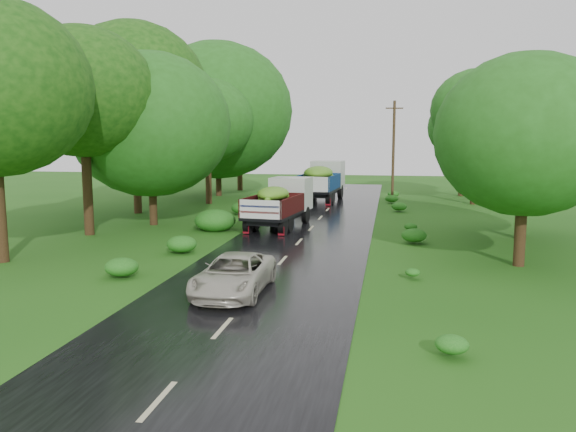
% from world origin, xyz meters
% --- Properties ---
extents(ground, '(120.00, 120.00, 0.00)m').
position_xyz_m(ground, '(0.00, 0.00, 0.00)').
color(ground, '#1B4E10').
rests_on(ground, ground).
extents(road, '(6.50, 80.00, 0.02)m').
position_xyz_m(road, '(0.00, 5.00, 0.01)').
color(road, black).
rests_on(road, ground).
extents(road_lines, '(0.12, 69.60, 0.00)m').
position_xyz_m(road_lines, '(0.00, 6.00, 0.02)').
color(road_lines, '#BFB78C').
rests_on(road_lines, road).
extents(truck_near, '(2.86, 6.29, 2.55)m').
position_xyz_m(truck_near, '(-1.66, 16.22, 1.44)').
color(truck_near, black).
rests_on(truck_near, ground).
extents(truck_far, '(3.04, 7.22, 2.96)m').
position_xyz_m(truck_far, '(-1.00, 29.22, 1.68)').
color(truck_far, black).
rests_on(truck_far, ground).
extents(car, '(1.95, 4.22, 1.17)m').
position_xyz_m(car, '(-0.59, 3.14, 0.61)').
color(car, beige).
rests_on(car, road).
extents(utility_pole, '(1.31, 0.35, 7.54)m').
position_xyz_m(utility_pole, '(4.25, 30.66, 3.88)').
color(utility_pole, '#382616').
rests_on(utility_pole, ground).
extents(trees_left, '(7.20, 34.43, 9.75)m').
position_xyz_m(trees_left, '(-10.04, 21.90, 6.69)').
color(trees_left, black).
rests_on(trees_left, ground).
extents(trees_right, '(5.11, 29.71, 8.31)m').
position_xyz_m(trees_right, '(9.75, 20.80, 5.47)').
color(trees_right, black).
rests_on(trees_right, ground).
extents(shrubs, '(11.90, 44.00, 0.70)m').
position_xyz_m(shrubs, '(0.00, 14.00, 0.35)').
color(shrubs, '#1A6317').
rests_on(shrubs, ground).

